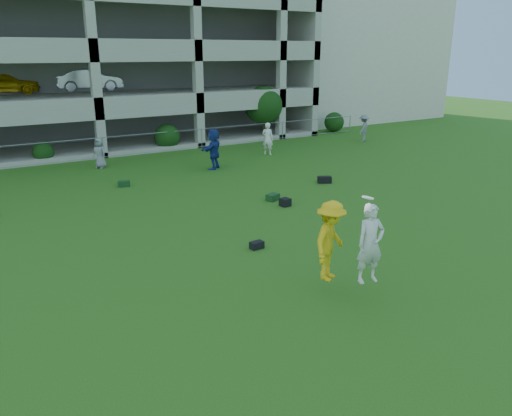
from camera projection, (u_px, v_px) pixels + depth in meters
ground at (322, 294)px, 12.17m from camera, size 100.00×100.00×0.00m
stucco_building at (327, 59)px, 44.93m from camera, size 16.00×14.00×10.00m
bystander_c at (99, 153)px, 25.08m from camera, size 0.81×0.88×1.52m
bystander_d at (214, 149)px, 24.83m from camera, size 1.82×1.65×2.02m
bystander_e at (268, 139)px, 28.32m from camera, size 0.75×0.80×1.83m
bystander_f at (364, 128)px, 32.37m from camera, size 1.31×1.14×1.76m
bag_black_b at (257, 245)px, 14.93m from camera, size 0.42×0.28×0.22m
bag_green_c at (273, 197)px, 19.76m from camera, size 0.59×0.49×0.26m
crate_d at (285, 202)px, 19.03m from camera, size 0.38×0.38×0.30m
bag_black_e at (324, 180)px, 22.37m from camera, size 0.67×0.54×0.30m
bag_green_g at (124, 184)px, 21.79m from camera, size 0.57×0.46×0.25m
frisbee_contest at (340, 242)px, 11.70m from camera, size 1.59×1.73×2.18m
parking_garage at (59, 46)px, 32.81m from camera, size 30.00×14.00×12.00m
fence at (103, 147)px, 27.38m from camera, size 36.06×0.06×1.20m
shrub_row at (175, 123)px, 29.99m from camera, size 34.38×2.52×3.50m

